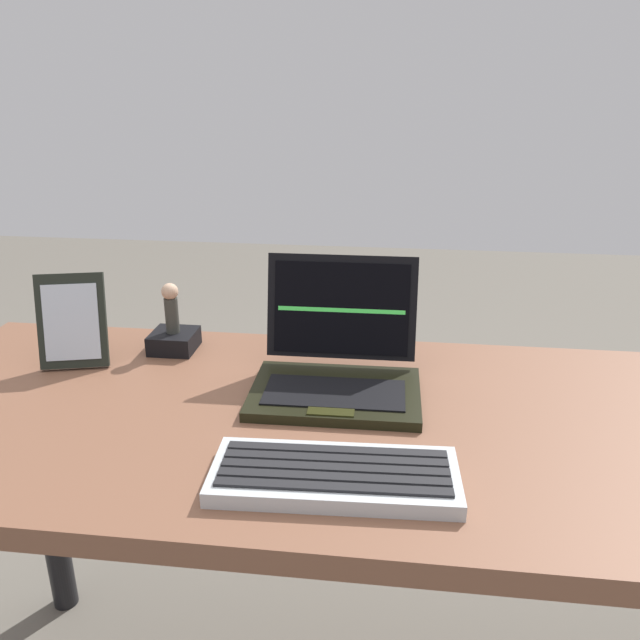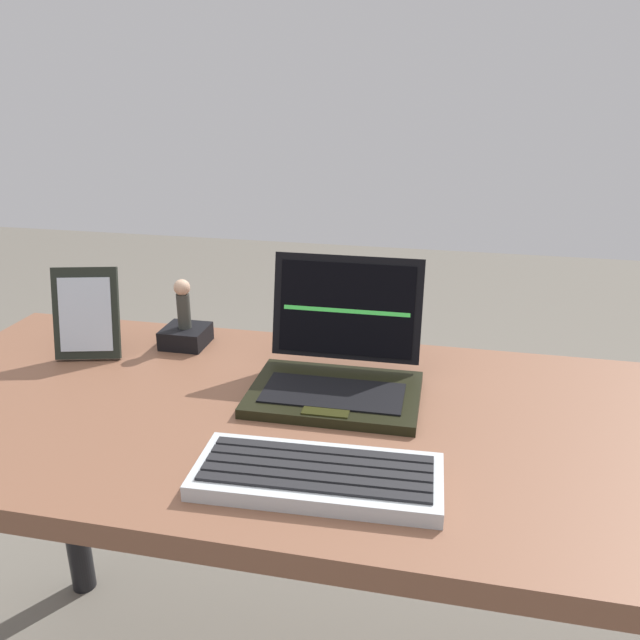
% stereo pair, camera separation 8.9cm
% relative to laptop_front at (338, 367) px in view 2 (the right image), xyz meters
% --- Properties ---
extents(desk, '(1.72, 0.66, 0.74)m').
position_rel_laptop_front_xyz_m(desk, '(0.09, -0.09, -0.13)').
color(desk, brown).
rests_on(desk, ground).
extents(laptop_front, '(0.29, 0.25, 0.22)m').
position_rel_laptop_front_xyz_m(laptop_front, '(0.00, 0.00, 0.00)').
color(laptop_front, black).
rests_on(laptop_front, desk).
extents(external_keyboard, '(0.34, 0.15, 0.03)m').
position_rel_laptop_front_xyz_m(external_keyboard, '(0.02, -0.28, -0.03)').
color(external_keyboard, '#B4BBBF').
rests_on(external_keyboard, desk).
extents(photo_frame, '(0.13, 0.09, 0.18)m').
position_rel_laptop_front_xyz_m(photo_frame, '(-0.50, 0.04, 0.04)').
color(photo_frame, black).
rests_on(photo_frame, desk).
extents(figurine_stand, '(0.09, 0.09, 0.04)m').
position_rel_laptop_front_xyz_m(figurine_stand, '(-0.34, 0.13, -0.02)').
color(figurine_stand, black).
rests_on(figurine_stand, desk).
extents(figurine, '(0.03, 0.03, 0.10)m').
position_rel_laptop_front_xyz_m(figurine, '(-0.34, 0.13, 0.05)').
color(figurine, '#353630').
rests_on(figurine, figurine_stand).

